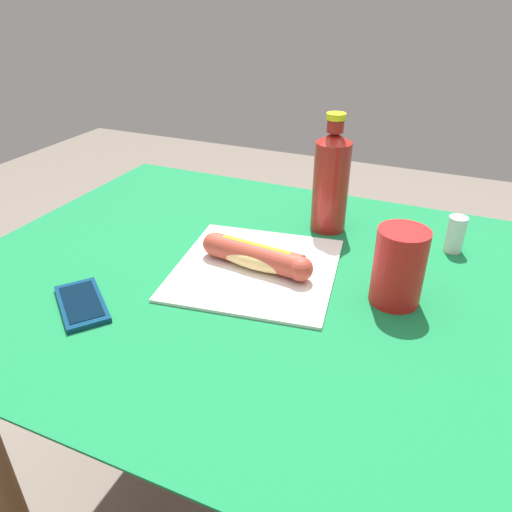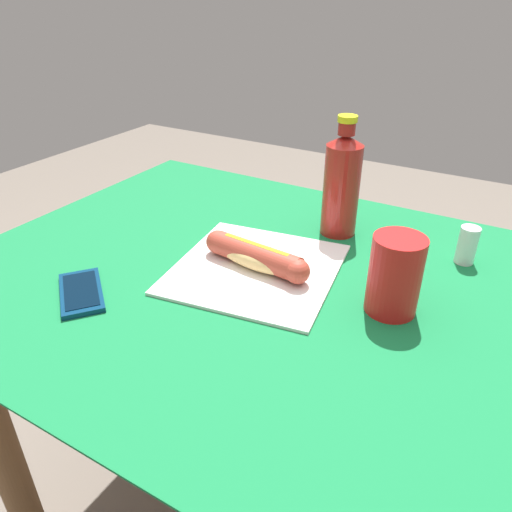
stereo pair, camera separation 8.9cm
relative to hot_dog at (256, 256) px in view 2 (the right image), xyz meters
The scene contains 7 objects.
dining_table 0.17m from the hot_dog, 156.03° to the left, with size 1.15×0.87×0.77m.
paper_wrapper 0.03m from the hot_dog, 45.00° to the right, with size 0.29×0.30×0.01m, color silver.
hot_dog is the anchor object (origin of this frame).
cell_phone 0.31m from the hot_dog, 45.44° to the left, with size 0.15×0.14×0.01m.
soda_bottle 0.25m from the hot_dog, 107.79° to the right, with size 0.07×0.07×0.25m.
drinking_cup 0.26m from the hot_dog, behind, with size 0.08×0.08×0.13m, color red.
salt_shaker 0.40m from the hot_dog, 145.53° to the right, with size 0.04×0.04×0.07m, color silver.
Camera 2 is at (-0.36, 0.66, 1.24)m, focal length 34.01 mm.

